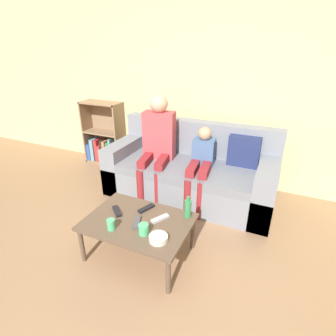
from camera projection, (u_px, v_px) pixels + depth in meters
wall_back at (217, 85)px, 3.30m from camera, size 12.00×0.06×2.60m
couch at (191, 173)px, 3.28m from camera, size 2.03×0.87×0.89m
bookshelf at (105, 141)px, 4.22m from camera, size 0.64×0.28×0.98m
coffee_table at (138, 224)px, 2.29m from camera, size 0.91×0.64×0.37m
person_adult at (158, 138)px, 3.19m from camera, size 0.44×0.65×1.24m
person_child at (201, 163)px, 3.00m from camera, size 0.30×0.63×0.91m
cup_near at (111, 224)px, 2.15m from camera, size 0.07×0.07×0.09m
cup_far at (144, 229)px, 2.10m from camera, size 0.08×0.08×0.09m
tv_remote_0 at (117, 211)px, 2.39m from camera, size 0.16×0.15×0.02m
tv_remote_1 at (160, 218)px, 2.29m from camera, size 0.13×0.17×0.02m
tv_remote_2 at (146, 208)px, 2.43m from camera, size 0.11×0.18×0.02m
tv_remote_3 at (137, 222)px, 2.24m from camera, size 0.11×0.18×0.02m
snack_bowl at (158, 238)px, 2.04m from camera, size 0.15×0.15×0.05m
bottle at (188, 208)px, 2.30m from camera, size 0.06×0.06×0.20m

